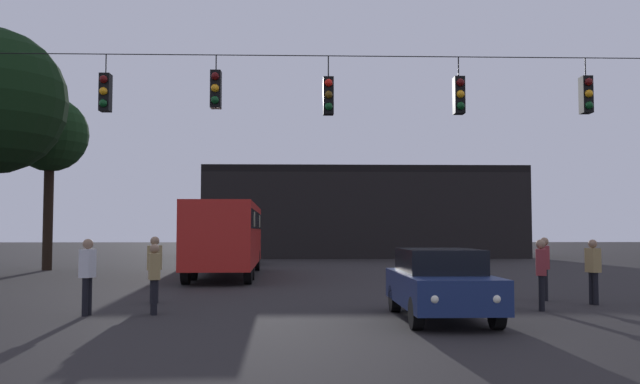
# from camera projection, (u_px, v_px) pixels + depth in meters

# --- Properties ---
(ground_plane) EXTENTS (168.00, 168.00, 0.00)m
(ground_plane) POSITION_uv_depth(u_px,v_px,m) (323.00, 275.00, 28.81)
(ground_plane) COLOR black
(ground_plane) RESTS_ON ground
(overhead_signal_span) EXTENTS (18.13, 0.44, 6.79)m
(overhead_signal_span) POSITION_uv_depth(u_px,v_px,m) (340.00, 146.00, 16.76)
(overhead_signal_span) COLOR black
(overhead_signal_span) RESTS_ON ground
(city_bus) EXTENTS (2.82, 11.06, 3.00)m
(city_bus) POSITION_uv_depth(u_px,v_px,m) (227.00, 232.00, 28.07)
(city_bus) COLOR #B21E19
(city_bus) RESTS_ON ground
(car_near_right) EXTENTS (1.82, 4.35, 1.52)m
(car_near_right) POSITION_uv_depth(u_px,v_px,m) (440.00, 283.00, 14.39)
(car_near_right) COLOR navy
(car_near_right) RESTS_ON ground
(car_far_left) EXTENTS (1.81, 4.34, 1.52)m
(car_far_left) POSITION_uv_depth(u_px,v_px,m) (240.00, 251.00, 37.79)
(car_far_left) COLOR black
(car_far_left) RESTS_ON ground
(pedestrian_crossing_left) EXTENTS (0.32, 0.41, 1.69)m
(pedestrian_crossing_left) POSITION_uv_depth(u_px,v_px,m) (593.00, 268.00, 17.31)
(pedestrian_crossing_left) COLOR black
(pedestrian_crossing_left) RESTS_ON ground
(pedestrian_crossing_center) EXTENTS (0.34, 0.42, 1.71)m
(pedestrian_crossing_center) POSITION_uv_depth(u_px,v_px,m) (541.00, 270.00, 15.98)
(pedestrian_crossing_center) COLOR black
(pedestrian_crossing_center) RESTS_ON ground
(pedestrian_crossing_right) EXTENTS (0.34, 0.42, 1.62)m
(pedestrian_crossing_right) POSITION_uv_depth(u_px,v_px,m) (154.00, 275.00, 15.23)
(pedestrian_crossing_right) COLOR black
(pedestrian_crossing_right) RESTS_ON ground
(pedestrian_near_bus) EXTENTS (0.31, 0.40, 1.73)m
(pedestrian_near_bus) POSITION_uv_depth(u_px,v_px,m) (87.00, 272.00, 15.06)
(pedestrian_near_bus) COLOR black
(pedestrian_near_bus) RESTS_ON ground
(pedestrian_trailing) EXTENTS (0.34, 0.42, 1.76)m
(pedestrian_trailing) POSITION_uv_depth(u_px,v_px,m) (155.00, 265.00, 17.68)
(pedestrian_trailing) COLOR black
(pedestrian_trailing) RESTS_ON ground
(pedestrian_far_side) EXTENTS (0.33, 0.41, 1.73)m
(pedestrian_far_side) POSITION_uv_depth(u_px,v_px,m) (545.00, 265.00, 18.33)
(pedestrian_far_side) COLOR black
(pedestrian_far_side) RESTS_ON ground
(corner_building) EXTENTS (22.77, 10.44, 6.47)m
(corner_building) POSITION_uv_depth(u_px,v_px,m) (360.00, 214.00, 50.73)
(corner_building) COLOR black
(corner_building) RESTS_ON ground
(tree_behind_building) EXTENTS (3.69, 3.69, 8.53)m
(tree_behind_building) POSITION_uv_depth(u_px,v_px,m) (50.00, 136.00, 32.74)
(tree_behind_building) COLOR black
(tree_behind_building) RESTS_ON ground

